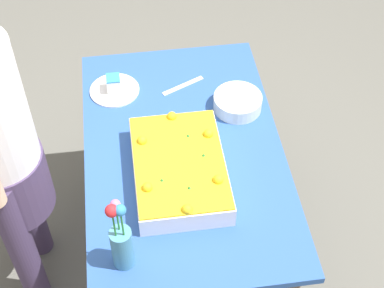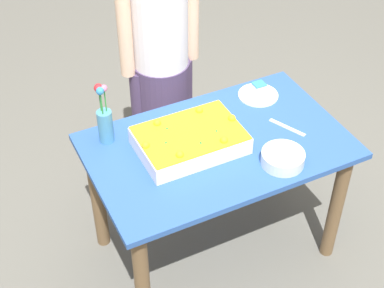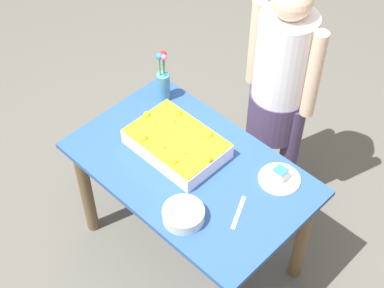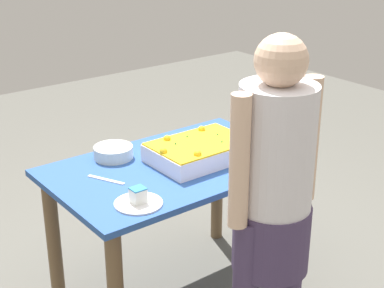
{
  "view_description": "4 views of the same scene",
  "coord_description": "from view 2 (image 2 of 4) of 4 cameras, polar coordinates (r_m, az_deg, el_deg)",
  "views": [
    {
      "loc": [
        -1.47,
        0.17,
        2.42
      ],
      "look_at": [
        -0.02,
        -0.03,
        0.8
      ],
      "focal_mm": 55.0,
      "sensor_mm": 36.0,
      "label": 1
    },
    {
      "loc": [
        -1.03,
        -1.81,
        2.54
      ],
      "look_at": [
        -0.14,
        -0.01,
        0.81
      ],
      "focal_mm": 55.0,
      "sensor_mm": 36.0,
      "label": 2
    },
    {
      "loc": [
        1.33,
        -1.34,
        2.96
      ],
      "look_at": [
        -0.05,
        0.07,
        0.82
      ],
      "focal_mm": 55.0,
      "sensor_mm": 36.0,
      "label": 3
    },
    {
      "loc": [
        1.53,
        2.12,
        1.9
      ],
      "look_at": [
        -0.07,
        0.05,
        0.84
      ],
      "focal_mm": 55.0,
      "sensor_mm": 36.0,
      "label": 4
    }
  ],
  "objects": [
    {
      "name": "sheet_cake",
      "position": [
        2.69,
        -0.2,
        0.4
      ],
      "size": [
        0.48,
        0.33,
        0.12
      ],
      "color": "white",
      "rests_on": "dining_table"
    },
    {
      "name": "fruit_bowl",
      "position": [
        2.65,
        8.8,
        -1.37
      ],
      "size": [
        0.2,
        0.2,
        0.06
      ],
      "primitive_type": "cylinder",
      "color": "silver",
      "rests_on": "dining_table"
    },
    {
      "name": "person_standing",
      "position": [
        3.17,
        -3.09,
        8.77
      ],
      "size": [
        0.45,
        0.31,
        1.49
      ],
      "rotation": [
        0.0,
        0.0,
        -1.57
      ],
      "color": "#443557",
      "rests_on": "ground_plane"
    },
    {
      "name": "dining_table",
      "position": [
        2.84,
        2.44,
        -2.13
      ],
      "size": [
        1.21,
        0.75,
        0.74
      ],
      "color": "#2B529A",
      "rests_on": "ground_plane"
    },
    {
      "name": "ground_plane",
      "position": [
        3.28,
        2.15,
        -9.85
      ],
      "size": [
        8.0,
        8.0,
        0.0
      ],
      "primitive_type": "plane",
      "color": "#5B5B54"
    },
    {
      "name": "flower_vase",
      "position": [
        2.72,
        -8.46,
        2.24
      ],
      "size": [
        0.07,
        0.07,
        0.31
      ],
      "color": "teal",
      "rests_on": "dining_table"
    },
    {
      "name": "cake_knife",
      "position": [
        2.87,
        9.22,
        1.6
      ],
      "size": [
        0.1,
        0.19,
        0.0
      ],
      "primitive_type": "cube",
      "rotation": [
        0.0,
        0.0,
        2.01
      ],
      "color": "silver",
      "rests_on": "dining_table"
    },
    {
      "name": "serving_plate_with_slice",
      "position": [
        3.05,
        6.45,
        4.97
      ],
      "size": [
        0.21,
        0.21,
        0.08
      ],
      "color": "white",
      "rests_on": "dining_table"
    }
  ]
}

